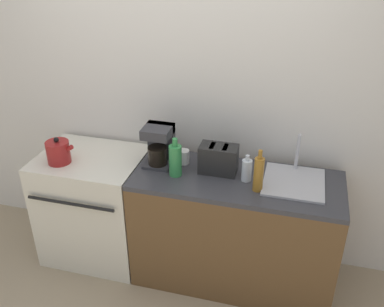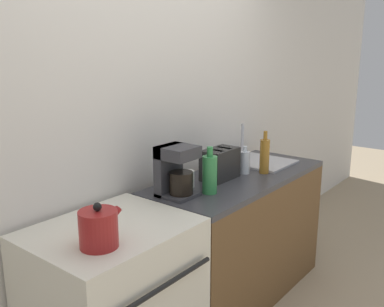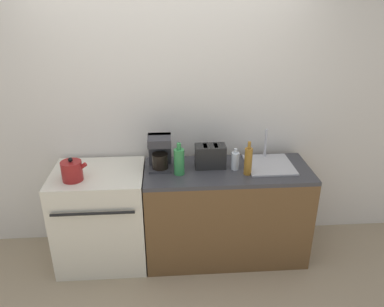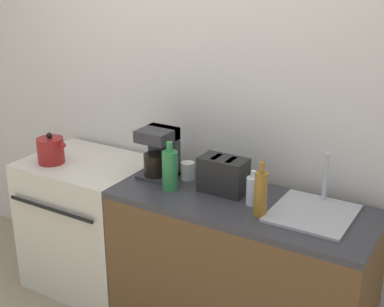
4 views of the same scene
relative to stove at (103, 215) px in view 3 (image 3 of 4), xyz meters
The scene contains 12 objects.
ground_plane 0.83m from the stove, 27.14° to the right, with size 12.00×12.00×0.00m, color tan.
wall_back 1.10m from the stove, 31.11° to the left, with size 8.00×0.05×2.60m.
stove is the anchor object (origin of this frame).
counter_block 1.13m from the stove, ahead, with size 1.45×0.60×0.90m.
kettle 0.56m from the stove, 143.84° to the right, with size 0.21×0.17×0.20m.
toaster 1.12m from the stove, ahead, with size 0.26×0.15×0.20m.
coffee_maker 0.81m from the stove, ahead, with size 0.20×0.20×0.30m.
sink_tray 1.58m from the stove, ahead, with size 0.40×0.43×0.28m.
bottle_amber 1.40m from the stove, ahead, with size 0.07×0.07×0.30m.
bottle_clear 1.30m from the stove, ahead, with size 0.07×0.07×0.19m.
bottle_green 0.90m from the stove, ahead, with size 0.09×0.09×0.28m.
cup_white 0.87m from the stove, ahead, with size 0.08×0.08×0.10m.
Camera 3 is at (-0.00, -2.60, 2.35)m, focal length 35.00 mm.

